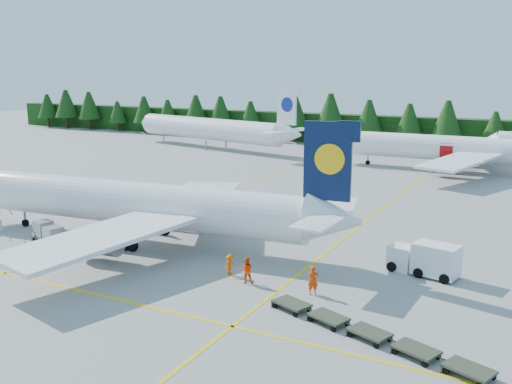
% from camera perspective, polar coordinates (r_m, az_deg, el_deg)
% --- Properties ---
extents(ground, '(320.00, 320.00, 0.00)m').
position_cam_1_polar(ground, '(43.03, -5.38, -8.62)').
color(ground, gray).
rests_on(ground, ground).
extents(taxi_stripe_a, '(0.25, 120.00, 0.01)m').
position_cam_1_polar(taxi_stripe_a, '(66.42, -6.20, -1.17)').
color(taxi_stripe_a, yellow).
rests_on(taxi_stripe_a, ground).
extents(taxi_stripe_b, '(0.25, 120.00, 0.01)m').
position_cam_1_polar(taxi_stripe_b, '(58.06, 10.51, -3.26)').
color(taxi_stripe_b, yellow).
rests_on(taxi_stripe_b, ground).
extents(taxi_stripe_cross, '(80.00, 0.25, 0.01)m').
position_cam_1_polar(taxi_stripe_cross, '(38.51, -10.31, -11.32)').
color(taxi_stripe_cross, yellow).
rests_on(taxi_stripe_cross, ground).
extents(treeline_hedge, '(220.00, 4.00, 6.00)m').
position_cam_1_polar(treeline_hedge, '(118.40, 16.71, 5.70)').
color(treeline_hedge, black).
rests_on(treeline_hedge, ground).
extents(airliner_navy, '(39.29, 32.22, 11.42)m').
position_cam_1_polar(airliner_navy, '(52.69, -12.98, -1.09)').
color(airliner_navy, white).
rests_on(airliner_navy, ground).
extents(airliner_red, '(38.97, 32.10, 11.34)m').
position_cam_1_polar(airliner_red, '(92.03, 18.30, 4.15)').
color(airliner_red, white).
rests_on(airliner_red, ground).
extents(airliner_far_left, '(41.85, 13.23, 12.37)m').
position_cam_1_polar(airliner_far_left, '(114.31, -5.21, 6.39)').
color(airliner_far_left, white).
rests_on(airliner_far_left, ground).
extents(service_truck, '(5.51, 2.91, 2.53)m').
position_cam_1_polar(service_truck, '(45.14, 16.42, -6.39)').
color(service_truck, silver).
rests_on(service_truck, ground).
extents(dolly_train, '(14.03, 5.62, 0.14)m').
position_cam_1_polar(dolly_train, '(34.36, 11.30, -13.57)').
color(dolly_train, '#383B2B').
rests_on(dolly_train, ground).
extents(uld_pair, '(4.63, 2.99, 1.53)m').
position_cam_1_polar(uld_pair, '(54.05, -20.04, -3.83)').
color(uld_pair, '#383B2B').
rests_on(uld_pair, ground).
extents(crew_a, '(0.88, 0.81, 2.01)m').
position_cam_1_polar(crew_a, '(39.85, 5.74, -8.81)').
color(crew_a, '#EB3804').
rests_on(crew_a, ground).
extents(crew_b, '(1.18, 1.10, 1.93)m').
position_cam_1_polar(crew_b, '(41.74, -0.95, -7.82)').
color(crew_b, '#FD4B05').
rests_on(crew_b, ground).
extents(crew_c, '(0.53, 0.72, 1.63)m').
position_cam_1_polar(crew_c, '(43.36, -2.61, -7.27)').
color(crew_c, '#E75C04').
rests_on(crew_c, ground).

